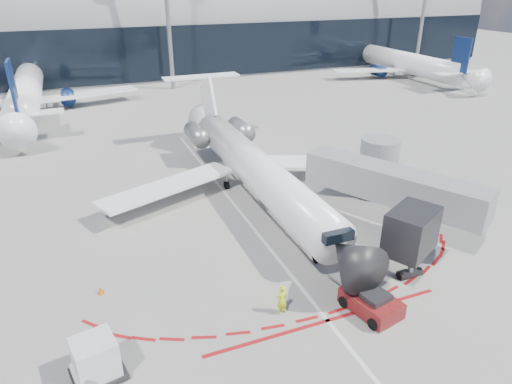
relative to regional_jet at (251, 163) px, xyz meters
name	(u,v)px	position (x,y,z in m)	size (l,w,h in m)	color
ground	(250,224)	(-2.10, -5.20, -2.66)	(260.00, 260.00, 0.00)	slate
apron_centerline	(241,212)	(-2.10, -3.20, -2.66)	(0.25, 40.00, 0.01)	silver
apron_stop_bar	(328,321)	(-2.10, -16.70, -2.66)	(14.00, 0.25, 0.01)	maroon
terminal_building	(123,27)	(-2.10, 59.77, 5.86)	(150.00, 24.15, 24.00)	gray
jet_bridge	(388,183)	(7.69, -8.22, 0.35)	(10.03, 15.20, 4.90)	gray
light_mast_centre	(167,8)	(2.90, 42.80, 9.84)	(0.70, 0.70, 25.00)	gray
light_mast_east	(425,3)	(52.90, 42.80, 9.84)	(0.70, 0.70, 25.00)	gray
regional_jet	(251,163)	(0.00, 0.00, 0.00)	(25.81, 31.83, 7.97)	white
pushback_tug	(371,302)	(0.50, -16.89, -2.08)	(2.71, 5.18, 1.32)	#5B0D16
ramp_worker	(282,300)	(-4.15, -15.22, -1.75)	(0.67, 0.44, 1.83)	#CFE317
uld_container	(96,360)	(-13.83, -16.09, -1.60)	(2.63, 2.36, 2.15)	black
safety_cone_left	(101,290)	(-13.20, -9.71, -2.42)	(0.36, 0.36, 0.49)	#D55B04
safety_cone_right	(367,266)	(2.61, -13.45, -2.43)	(0.33, 0.33, 0.46)	#D55B04
bg_airliner_0	(22,69)	(-18.68, 36.66, 2.94)	(34.65, 36.69, 11.21)	white
bg_airliner_1	(404,47)	(45.02, 37.61, 2.63)	(32.70, 34.62, 10.58)	white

